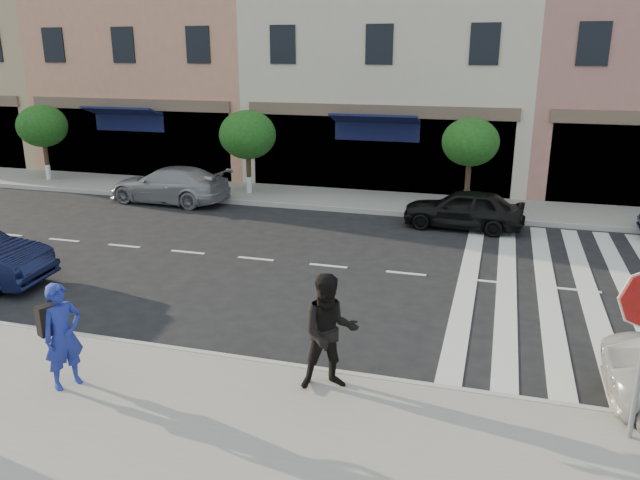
{
  "coord_description": "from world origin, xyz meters",
  "views": [
    {
      "loc": [
        4.05,
        -10.54,
        5.31
      ],
      "look_at": [
        0.44,
        1.73,
        1.4
      ],
      "focal_mm": 35.0,
      "sensor_mm": 36.0,
      "label": 1
    }
  ],
  "objects_px": {
    "car_far_left": "(169,185)",
    "car_far_mid": "(464,209)",
    "walker": "(329,332)",
    "photographer": "(63,336)"
  },
  "relations": [
    {
      "from": "walker",
      "to": "car_far_mid",
      "type": "bearing_deg",
      "value": 58.4
    },
    {
      "from": "car_far_mid",
      "to": "photographer",
      "type": "bearing_deg",
      "value": -20.8
    },
    {
      "from": "photographer",
      "to": "walker",
      "type": "xyz_separation_m",
      "value": [
        4.03,
        1.13,
        0.08
      ]
    },
    {
      "from": "photographer",
      "to": "car_far_left",
      "type": "height_order",
      "value": "photographer"
    },
    {
      "from": "photographer",
      "to": "car_far_left",
      "type": "relative_size",
      "value": 0.39
    },
    {
      "from": "car_far_left",
      "to": "photographer",
      "type": "bearing_deg",
      "value": 26.2
    },
    {
      "from": "walker",
      "to": "car_far_mid",
      "type": "xyz_separation_m",
      "value": [
        1.35,
        10.58,
        -0.48
      ]
    },
    {
      "from": "car_far_left",
      "to": "car_far_mid",
      "type": "xyz_separation_m",
      "value": [
        10.45,
        -0.52,
        -0.03
      ]
    },
    {
      "from": "car_far_mid",
      "to": "car_far_left",
      "type": "bearing_deg",
      "value": -88.97
    },
    {
      "from": "car_far_left",
      "to": "car_far_mid",
      "type": "distance_m",
      "value": 10.46
    }
  ]
}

